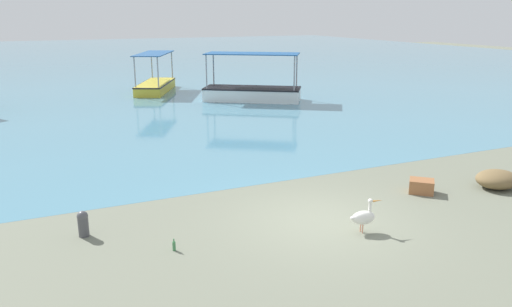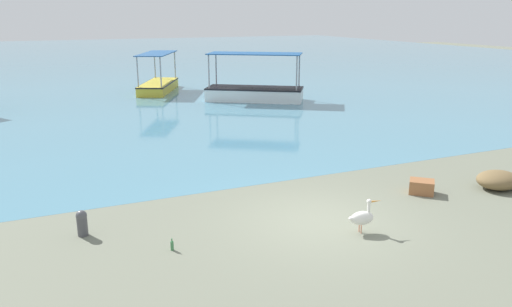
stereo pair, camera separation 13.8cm
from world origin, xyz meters
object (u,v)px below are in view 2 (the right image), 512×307
object	(u,v)px
mooring_bollard	(82,222)
net_pile	(498,180)
fishing_boat_center	(158,84)
fishing_boat_outer	(255,91)
cargo_crate	(422,187)
glass_bottle	(172,245)
pelican	(362,217)

from	to	relation	value
mooring_bollard	net_pile	world-z (taller)	mooring_bollard
fishing_boat_center	fishing_boat_outer	size ratio (longest dim) A/B	0.93
cargo_crate	glass_bottle	xyz separation A→B (m)	(-7.28, -0.60, -0.08)
fishing_boat_outer	net_pile	bearing A→B (deg)	-88.85
mooring_bollard	cargo_crate	distance (m)	8.99
glass_bottle	fishing_boat_outer	bearing A→B (deg)	61.01
net_pile	glass_bottle	world-z (taller)	net_pile
net_pile	cargo_crate	xyz separation A→B (m)	(-2.27, 0.58, -0.07)
fishing_boat_outer	glass_bottle	size ratio (longest dim) A/B	21.01
fishing_boat_outer	cargo_crate	bearing A→B (deg)	-96.89
fishing_boat_center	net_pile	world-z (taller)	fishing_boat_center
mooring_bollard	fishing_boat_outer	bearing A→B (deg)	54.21
net_pile	glass_bottle	size ratio (longest dim) A/B	4.69
fishing_boat_center	cargo_crate	bearing A→B (deg)	-83.85
cargo_crate	pelican	bearing A→B (deg)	-154.15
glass_bottle	pelican	bearing A→B (deg)	-11.89
fishing_boat_center	glass_bottle	xyz separation A→B (m)	(-4.93, -22.32, -0.38)
fishing_boat_outer	pelican	bearing A→B (deg)	-105.94
pelican	mooring_bollard	distance (m)	6.35
fishing_boat_outer	pelican	distance (m)	18.22
fishing_boat_center	mooring_bollard	distance (m)	21.80
cargo_crate	fishing_boat_outer	bearing A→B (deg)	83.11
glass_bottle	net_pile	bearing A→B (deg)	0.13
pelican	glass_bottle	world-z (taller)	pelican
cargo_crate	fishing_boat_center	bearing A→B (deg)	96.15
fishing_boat_outer	cargo_crate	world-z (taller)	fishing_boat_outer
fishing_boat_center	cargo_crate	size ratio (longest dim) A/B	8.02
pelican	net_pile	distance (m)	5.42
fishing_boat_outer	net_pile	xyz separation A→B (m)	(0.33, -16.61, -0.29)
fishing_boat_outer	pelican	world-z (taller)	fishing_boat_outer
fishing_boat_center	fishing_boat_outer	xyz separation A→B (m)	(4.28, -5.69, 0.06)
pelican	fishing_boat_center	bearing A→B (deg)	88.21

